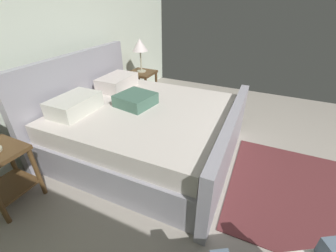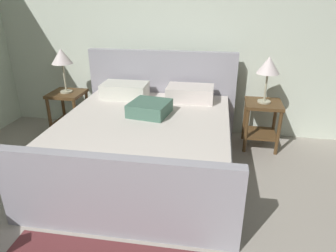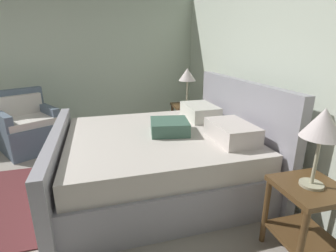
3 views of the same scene
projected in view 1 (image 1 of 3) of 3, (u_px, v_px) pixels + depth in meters
name	position (u px, v px, depth m)	size (l,w,h in m)	color
wall_back	(68.00, 41.00, 2.94)	(5.30, 0.12, 2.50)	silver
bed	(143.00, 127.00, 2.78)	(1.99, 2.16, 1.16)	#A4A1AD
nightstand_right	(142.00, 82.00, 4.05)	(0.44, 0.44, 0.60)	brown
table_lamp_right	(140.00, 46.00, 3.73)	(0.27, 0.27, 0.56)	#B7B293
nightstand_left	(1.00, 169.00, 2.01)	(0.44, 0.44, 0.60)	brown
area_rug	(287.00, 190.00, 2.32)	(1.52, 1.15, 0.01)	brown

